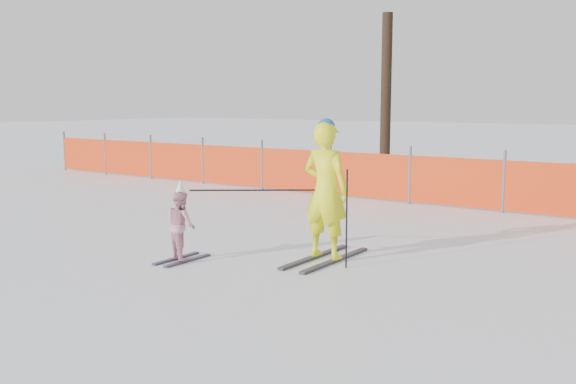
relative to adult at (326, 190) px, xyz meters
The scene contains 5 objects.
ground 1.46m from the adult, 102.71° to the right, with size 120.00×120.00×0.00m, color white.
adult is the anchor object (origin of this frame).
child 2.04m from the adult, 143.73° to the right, with size 0.56×0.86×1.13m.
ski_poles 0.52m from the adult, 122.01° to the right, with size 1.97×1.05×1.31m.
safety_fence 7.17m from the adult, 132.72° to the left, with size 16.66×0.06×1.25m.
Camera 1 is at (4.83, -6.35, 2.18)m, focal length 40.00 mm.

